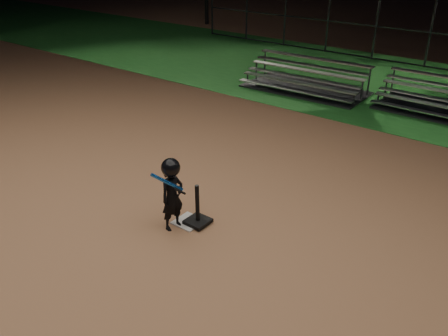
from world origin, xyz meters
TOP-DOWN VIEW (x-y plane):
  - ground at (0.00, 0.00)m, footprint 80.00×80.00m
  - grass_strip at (0.00, 10.00)m, footprint 60.00×8.00m
  - home_plate at (0.00, 0.00)m, footprint 0.45×0.45m
  - batting_tee at (0.16, 0.06)m, footprint 0.38×0.38m
  - child_batter at (-0.10, -0.26)m, footprint 0.46×0.59m
  - bleacher_left at (-2.09, 7.83)m, footprint 3.83×1.94m
  - bleacher_right at (2.01, 8.29)m, footprint 3.67×1.82m
  - backstop_fence at (0.00, 13.00)m, footprint 20.08×0.08m

SIDE VIEW (x-z plane):
  - ground at x=0.00m, z-range 0.00..0.00m
  - grass_strip at x=0.00m, z-range 0.00..0.01m
  - home_plate at x=0.00m, z-range 0.00..0.02m
  - batting_tee at x=0.16m, z-range -0.21..0.52m
  - bleacher_right at x=2.01m, z-range -0.26..0.63m
  - bleacher_left at x=-2.09m, z-range -0.27..0.66m
  - child_batter at x=-0.10m, z-range 0.04..1.33m
  - backstop_fence at x=0.00m, z-range 0.00..2.50m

